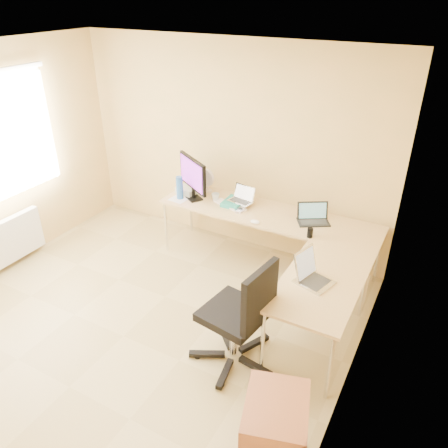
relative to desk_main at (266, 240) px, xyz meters
The scene contains 23 objects.
floor 2.02m from the desk_main, 111.40° to the right, with size 4.50×4.50×0.00m, color tan.
ceiling 2.99m from the desk_main, 111.40° to the right, with size 4.50×4.50×0.00m, color white.
wall_back 1.25m from the desk_main, 151.11° to the left, with size 4.50×4.50×0.00m, color #DEB168.
wall_right 2.49m from the desk_main, 53.38° to the right, with size 4.50×4.50×0.00m, color #DEB168.
desk_main is the anchor object (origin of this frame).
desk_return 1.40m from the desk_main, 45.73° to the right, with size 0.70×1.30×0.73m, color tan.
monitor 1.17m from the desk_main, behind, with size 0.63×0.20×0.54m, color black.
book_stack 0.61m from the desk_main, behind, with size 0.22×0.30×0.05m, color teal.
laptop_center 0.63m from the desk_main, behind, with size 0.29×0.22×0.19m, color silver.
laptop_black 0.73m from the desk_main, ahead, with size 0.35×0.26×0.22m, color black.
keyboard 0.61m from the desk_main, behind, with size 0.45×0.12×0.02m, color white.
mouse 0.49m from the desk_main, 94.28° to the right, with size 0.11×0.07×0.04m, color white.
mug 0.82m from the desk_main, behind, with size 0.10×0.10×0.09m, color white.
cd_stack 0.51m from the desk_main, 157.86° to the right, with size 0.11×0.11×0.03m, color #B6B2D2.
water_bottle 1.25m from the desk_main, behind, with size 0.08×0.08×0.29m, color #245BA2.
papers 1.19m from the desk_main, behind, with size 0.21×0.30×0.01m, color silver.
white_box 1.20m from the desk_main, behind, with size 0.25×0.18×0.09m, color beige.
desk_fan 1.08m from the desk_main, 167.84° to the left, with size 0.23×0.23×0.29m, color beige.
black_cup 0.80m from the desk_main, 25.68° to the right, with size 0.06×0.06×0.11m, color black.
laptop_return 1.48m from the desk_main, 48.78° to the right, with size 0.28×0.36×0.24m, color silver.
office_chair 1.63m from the desk_main, 76.55° to the right, with size 0.68×0.68×1.13m, color black.
cabinet 2.66m from the desk_main, 65.02° to the right, with size 0.41×0.51×0.71m, color #9B5E41.
radiator 3.11m from the desk_main, 152.24° to the right, with size 0.09×0.80×0.55m, color white.
Camera 1 is at (2.47, -2.41, 3.10)m, focal length 35.07 mm.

